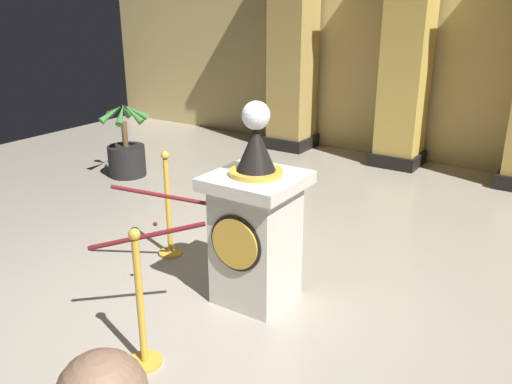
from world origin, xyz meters
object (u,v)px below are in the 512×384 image
object	(u,v)px
pedestal_clock	(256,225)
stanchion_far	(142,319)
potted_palm_left	(126,154)
stanchion_near	(169,219)

from	to	relation	value
pedestal_clock	stanchion_far	size ratio (longest dim) A/B	1.64
potted_palm_left	stanchion_near	bearing A→B (deg)	-35.32
pedestal_clock	stanchion_near	xyz separation A→B (m)	(-1.17, 0.23, -0.30)
stanchion_far	potted_palm_left	bearing A→B (deg)	137.41
pedestal_clock	stanchion_far	world-z (taller)	pedestal_clock
stanchion_near	potted_palm_left	xyz separation A→B (m)	(-2.24, 1.59, -0.05)
stanchion_near	potted_palm_left	bearing A→B (deg)	144.68
pedestal_clock	stanchion_far	bearing A→B (deg)	-98.13
pedestal_clock	stanchion_near	size ratio (longest dim) A/B	1.58
pedestal_clock	potted_palm_left	bearing A→B (deg)	151.98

